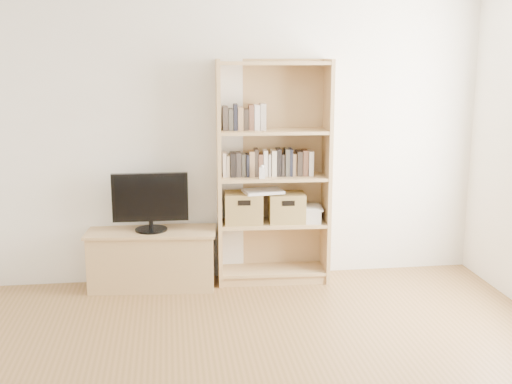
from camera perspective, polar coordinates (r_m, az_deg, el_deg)
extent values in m
cube|color=white|center=(5.65, -2.36, 5.11)|extent=(4.50, 0.02, 2.60)
cube|color=tan|center=(5.66, -9.19, -5.99)|extent=(1.09, 0.50, 0.49)
cube|color=tan|center=(5.58, 1.55, 1.66)|extent=(0.99, 0.39, 1.95)
cube|color=black|center=(5.53, -9.38, -0.90)|extent=(0.64, 0.06, 0.50)
cube|color=#B1A497|center=(5.58, 1.54, 2.70)|extent=(0.90, 0.18, 0.24)
cube|color=#B1A497|center=(5.51, -0.70, 6.48)|extent=(0.34, 0.13, 0.18)
cube|color=white|center=(5.45, 0.55, 1.71)|extent=(0.05, 0.04, 0.10)
cube|color=olive|center=(5.61, -1.10, -1.40)|extent=(0.35, 0.29, 0.27)
cube|color=olive|center=(5.65, 2.75, -1.38)|extent=(0.33, 0.28, 0.26)
cube|color=silver|center=(5.58, 0.62, 0.07)|extent=(0.36, 0.28, 0.03)
cube|color=silver|center=(5.70, 4.90, -2.02)|extent=(0.22, 0.28, 0.12)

